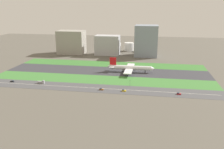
{
  "coord_description": "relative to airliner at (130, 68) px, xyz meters",
  "views": [
    {
      "loc": [
        61.37,
        -318.3,
        88.93
      ],
      "look_at": [
        13.44,
        -36.5,
        6.0
      ],
      "focal_mm": 38.44,
      "sensor_mm": 36.0,
      "label": 1
    }
  ],
  "objects": [
    {
      "name": "car_1",
      "position": [
        -134.82,
        -68.0,
        -5.31
      ],
      "size": [
        4.4,
        1.8,
        2.0
      ],
      "color": "black",
      "rests_on": "highway"
    },
    {
      "name": "ground_plane",
      "position": [
        -31.91,
        -0.0,
        -6.23
      ],
      "size": [
        800.0,
        800.0,
        0.0
      ],
      "primitive_type": "plane",
      "color": "#5B564C"
    },
    {
      "name": "runway",
      "position": [
        -31.91,
        -0.0,
        -6.18
      ],
      "size": [
        280.0,
        46.0,
        0.1
      ],
      "primitive_type": "cube",
      "color": "#38383D",
      "rests_on": "ground_plane"
    },
    {
      "name": "airliner",
      "position": [
        0.0,
        0.0,
        0.0
      ],
      "size": [
        65.0,
        56.0,
        19.7
      ],
      "color": "white",
      "rests_on": "runway"
    },
    {
      "name": "terminal_building",
      "position": [
        -121.91,
        114.0,
        15.36
      ],
      "size": [
        49.6,
        31.62,
        43.18
      ],
      "primitive_type": "cube",
      "color": "#9E998E",
      "rests_on": "ground_plane"
    },
    {
      "name": "grass_median_south",
      "position": [
        -31.91,
        -41.0,
        -6.18
      ],
      "size": [
        280.0,
        36.0,
        0.1
      ],
      "primitive_type": "cube",
      "color": "#427F38",
      "rests_on": "ground_plane"
    },
    {
      "name": "fuel_tank_east",
      "position": [
        14.18,
        159.0,
        0.96
      ],
      "size": [
        20.35,
        20.35,
        14.38
      ],
      "primitive_type": "cylinder",
      "color": "silver",
      "rests_on": "ground_plane"
    },
    {
      "name": "grass_median_north",
      "position": [
        -31.91,
        41.0,
        -6.18
      ],
      "size": [
        280.0,
        36.0,
        0.1
      ],
      "primitive_type": "cube",
      "color": "#3D7A33",
      "rests_on": "ground_plane"
    },
    {
      "name": "highway_centerline",
      "position": [
        -31.91,
        -73.0,
        -6.13
      ],
      "size": [
        266.0,
        0.5,
        0.01
      ],
      "primitive_type": "cube",
      "color": "silver",
      "rests_on": "highway"
    },
    {
      "name": "hangar_building",
      "position": [
        -52.7,
        114.0,
        11.6
      ],
      "size": [
        44.42,
        26.29,
        35.66
      ],
      "primitive_type": "cube",
      "color": "#B2B2B7",
      "rests_on": "ground_plane"
    },
    {
      "name": "office_tower",
      "position": [
        18.1,
        114.0,
        21.29
      ],
      "size": [
        40.21,
        36.3,
        55.05
      ],
      "primitive_type": "cube",
      "color": "gray",
      "rests_on": "ground_plane"
    },
    {
      "name": "car_3",
      "position": [
        1.38,
        -78.0,
        -5.31
      ],
      "size": [
        4.4,
        1.8,
        2.0
      ],
      "rotation": [
        0.0,
        0.0,
        3.14
      ],
      "color": "yellow",
      "rests_on": "highway"
    },
    {
      "name": "car_0",
      "position": [
        58.53,
        -78.0,
        -5.31
      ],
      "size": [
        4.4,
        1.8,
        2.0
      ],
      "rotation": [
        0.0,
        0.0,
        3.14
      ],
      "color": "#B2191E",
      "rests_on": "highway"
    },
    {
      "name": "traffic_light",
      "position": [
        6.21,
        -60.01,
        -1.94
      ],
      "size": [
        0.36,
        0.5,
        7.2
      ],
      "color": "#4C4C51",
      "rests_on": "highway"
    },
    {
      "name": "fuel_tank_west",
      "position": [
        -43.2,
        159.0,
        1.59
      ],
      "size": [
        19.25,
        19.25,
        15.64
      ],
      "primitive_type": "cylinder",
      "color": "silver",
      "rests_on": "ground_plane"
    },
    {
      "name": "fuel_tank_centre",
      "position": [
        -16.96,
        159.0,
        2.08
      ],
      "size": [
        18.52,
        18.52,
        16.63
      ],
      "primitive_type": "cylinder",
      "color": "silver",
      "rests_on": "ground_plane"
    },
    {
      "name": "highway",
      "position": [
        -31.91,
        -73.0,
        -6.18
      ],
      "size": [
        280.0,
        28.0,
        0.1
      ],
      "primitive_type": "cube",
      "color": "#4C4C4F",
      "rests_on": "ground_plane"
    },
    {
      "name": "car_2",
      "position": [
        -23.32,
        -78.0,
        -5.31
      ],
      "size": [
        4.4,
        1.8,
        2.0
      ],
      "rotation": [
        0.0,
        0.0,
        3.14
      ],
      "color": "brown",
      "rests_on": "highway"
    },
    {
      "name": "truck_0",
      "position": [
        -97.71,
        -68.0,
        -4.56
      ],
      "size": [
        8.4,
        2.5,
        4.0
      ],
      "color": "#99999E",
      "rests_on": "highway"
    }
  ]
}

